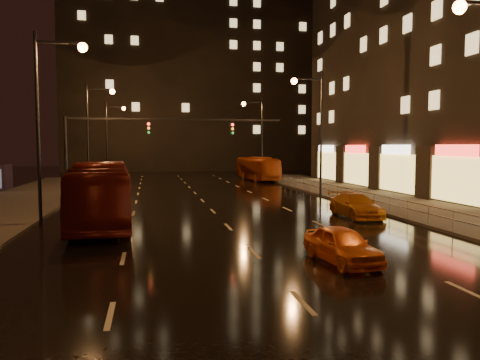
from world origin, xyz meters
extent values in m
plane|color=black|center=(0.00, 20.00, 0.00)|extent=(140.00, 140.00, 0.00)
cube|color=#38332D|center=(13.50, 15.00, 0.07)|extent=(7.00, 70.00, 0.15)
cube|color=black|center=(4.00, 72.00, 18.00)|extent=(44.00, 16.00, 36.00)
cylinder|color=black|center=(-9.60, 20.00, 3.10)|extent=(0.22, 0.22, 6.20)
cube|color=black|center=(-2.00, 20.00, 6.10)|extent=(15.20, 0.14, 0.14)
cube|color=black|center=(-4.00, 20.00, 5.45)|extent=(0.32, 0.18, 0.95)
cube|color=black|center=(2.00, 20.00, 5.45)|extent=(0.32, 0.18, 0.95)
sphere|color=#FF1E19|center=(-4.00, 19.88, 5.75)|extent=(0.18, 0.18, 0.18)
sphere|color=orange|center=(7.30, 2.00, 9.30)|extent=(0.50, 0.50, 0.50)
cylinder|color=#99999E|center=(10.20, 44.00, 0.65)|extent=(0.04, 0.04, 1.00)
cube|color=#99999E|center=(10.20, 18.00, 1.10)|extent=(0.05, 56.00, 0.05)
cube|color=#99999E|center=(10.20, 18.00, 0.70)|extent=(0.05, 56.00, 0.05)
imported|color=#59120C|center=(-6.54, 12.16, 1.67)|extent=(3.57, 12.17, 3.35)
imported|color=#AF4411|center=(9.00, 42.07, 1.44)|extent=(3.48, 10.52, 2.88)
imported|color=orange|center=(2.76, 1.82, 0.65)|extent=(1.95, 3.99, 1.31)
imported|color=orange|center=(8.00, 11.94, 0.68)|extent=(1.97, 4.72, 1.36)
camera|label=1|loc=(-3.99, -13.72, 4.20)|focal=35.00mm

